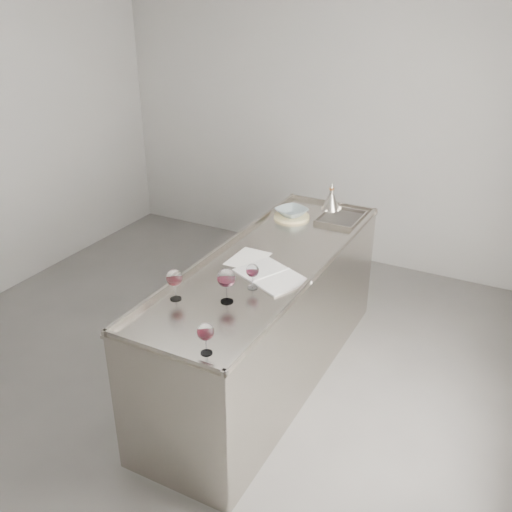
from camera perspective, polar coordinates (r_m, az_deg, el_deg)
The scene contains 11 objects.
room_shell at distance 3.63m, azimuth -7.98°, elevation 5.84°, with size 4.54×5.04×2.84m.
counter at distance 4.04m, azimuth 1.17°, elevation -6.42°, with size 0.77×2.42×0.97m.
wine_glass_left at distance 3.32m, azimuth -8.16°, elevation -2.25°, with size 0.10×0.10×0.19m.
wine_glass_middle at distance 3.26m, azimuth -2.98°, elevation -2.30°, with size 0.11×0.11×0.21m.
wine_glass_right at distance 2.85m, azimuth -5.06°, elevation -7.63°, with size 0.09×0.09×0.17m.
wine_glass_small at distance 3.42m, azimuth -0.36°, elevation -1.55°, with size 0.08×0.08×0.16m.
notebook at distance 3.60m, azimuth 1.54°, elevation -2.00°, with size 0.52×0.46×0.02m.
loose_paper_top at distance 3.83m, azimuth -0.80°, elevation -0.26°, with size 0.21×0.31×0.00m, color white.
trivet at distance 4.51m, azimuth 3.58°, elevation 3.97°, with size 0.28×0.28×0.02m, color beige.
ceramic_bowl at distance 4.49m, azimuth 3.59°, elevation 4.42°, with size 0.23×0.23×0.06m, color #889C9F.
wine_funnel at distance 4.68m, azimuth 7.51°, elevation 5.44°, with size 0.16×0.16×0.23m.
Camera 1 is at (2.02, -2.75, 2.63)m, focal length 40.00 mm.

